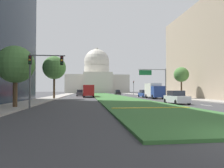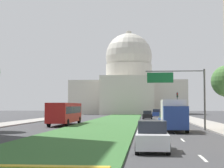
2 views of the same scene
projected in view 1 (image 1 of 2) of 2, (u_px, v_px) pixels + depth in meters
ground_plane at (106, 96)px, 64.61m from camera, size 260.00×260.00×0.00m
grass_median at (108, 96)px, 58.88m from camera, size 8.29×104.04×0.14m
median_curb_nose at (151, 108)px, 19.11m from camera, size 7.47×0.50×0.04m
lane_dashes_right at (147, 98)px, 47.33m from camera, size 0.16×54.95×0.01m
sidewalk_left at (56, 97)px, 51.45m from camera, size 4.00×104.04×0.15m
sidewalk_right at (161, 96)px, 54.84m from camera, size 4.00×104.04×0.15m
capitol_building at (97, 77)px, 121.53m from camera, size 35.28×26.08×26.83m
traffic_light_near_left at (39, 69)px, 19.09m from camera, size 3.34×0.35×5.20m
traffic_light_far_right at (134, 86)px, 75.42m from camera, size 0.28×0.35×5.20m
overhead_guide_sign at (155, 77)px, 45.09m from camera, size 6.32×0.20×6.50m
street_tree_left_near at (15, 65)px, 20.35m from camera, size 3.68×3.68×6.19m
street_tree_left_mid at (54, 68)px, 39.76m from camera, size 4.48×4.48×8.36m
street_tree_right_mid at (181, 75)px, 40.76m from camera, size 2.94×2.94×6.34m
sedan_lead_stopped at (176, 98)px, 26.47m from camera, size 1.88×4.36×1.73m
sedan_midblock at (144, 94)px, 49.17m from camera, size 2.12×4.37×1.82m
sedan_distant at (80, 93)px, 59.14m from camera, size 1.94×4.29×1.85m
sedan_far_horizon at (118, 93)px, 77.22m from camera, size 1.97×4.64×1.63m
sedan_very_far at (118, 92)px, 91.90m from camera, size 2.04×4.41×1.81m
box_truck_delivery at (154, 91)px, 42.77m from camera, size 2.40×6.40×3.20m
city_bus at (89, 90)px, 51.83m from camera, size 2.62×11.00×2.95m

